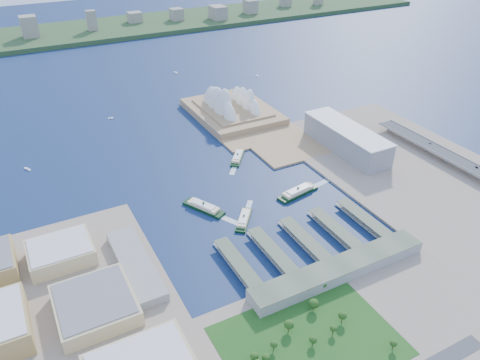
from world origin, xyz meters
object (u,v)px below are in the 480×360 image
ferry_a (204,206)px  ferry_c (244,218)px  toaster_building (346,139)px  ferry_d (298,191)px  ferry_b (238,156)px  car_b (477,167)px  car_c (430,143)px  opera_house (232,98)px

ferry_a → ferry_c: size_ratio=1.17×
toaster_building → ferry_d: (-130.82, -67.51, -14.84)m
ferry_b → ferry_c: size_ratio=1.04×
ferry_b → car_b: bearing=1.3°
car_b → car_c: 82.62m
ferry_d → car_b: bearing=-118.4°
ferry_a → ferry_b: ferry_a is taller
ferry_a → ferry_c: ferry_a is taller
opera_house → ferry_b: (-65.86, -146.42, -27.23)m
car_b → ferry_b: bearing=143.1°
opera_house → car_b: 398.57m
ferry_a → car_c: 362.89m
ferry_a → ferry_b: bearing=17.0°
car_b → car_c: car_b is taller
ferry_a → ferry_d: ferry_d is taller
opera_house → toaster_building: size_ratio=1.16×
toaster_building → ferry_b: bearing=161.0°
ferry_b → car_c: 289.31m
ferry_c → car_c: size_ratio=11.33×
toaster_building → ferry_c: toaster_building is taller
ferry_b → car_b: size_ratio=11.76×
toaster_building → ferry_d: bearing=-152.7°
opera_house → toaster_building: 219.62m
ferry_d → toaster_building: bearing=-73.2°
opera_house → ferry_c: bearing=-114.5°
toaster_building → car_c: (109.00, -62.32, -5.03)m
toaster_building → ferry_a: (-253.17, -41.78, -15.11)m
ferry_b → car_b: (264.86, -198.53, 10.79)m
ferry_d → car_c: (239.82, 5.19, 9.81)m
ferry_d → ferry_c: bearing=91.5°
opera_house → ferry_a: (-163.17, -241.78, -26.61)m
ferry_c → ferry_a: bearing=-14.9°
ferry_d → ferry_b: bearing=1.2°
toaster_building → ferry_c: bearing=-158.6°
opera_house → ferry_d: (-40.82, -267.51, -26.34)m
ferry_d → car_c: bearing=-99.2°
ferry_c → car_b: 334.87m
ferry_d → car_b: (239.82, -77.44, 9.90)m
toaster_building → car_b: size_ratio=36.13×
toaster_building → ferry_d: 147.96m
opera_house → ferry_b: opera_house is taller
opera_house → ferry_b: bearing=-114.2°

